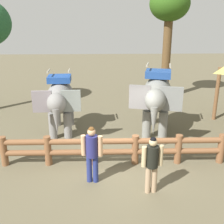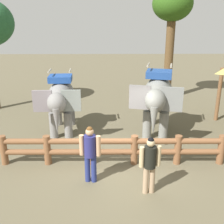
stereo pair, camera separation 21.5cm
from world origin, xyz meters
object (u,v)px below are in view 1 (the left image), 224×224
Objects in this scene: log_fence at (113,148)px; elephant_center at (157,96)px; tourist_man_in_blue at (152,161)px; tree_far_left at (169,10)px; tourist_woman_in_black at (92,151)px; elephant_near_left at (60,99)px.

log_fence is 3.38m from elephant_center.
tree_far_left is (2.49, 9.73, 4.21)m from tourist_man_in_blue.
tourist_woman_in_black is at bearing -125.70° from elephant_center.
tourist_man_in_blue is (1.02, -1.67, 0.41)m from log_fence.
tourist_woman_in_black is (1.46, -3.82, -0.49)m from elephant_near_left.
log_fence is at bearing -113.48° from tree_far_left.
elephant_near_left reaches higher than tourist_woman_in_black.
tourist_man_in_blue is at bearing -58.67° from log_fence.
tree_far_left reaches higher than log_fence.
elephant_near_left is 0.89× the size of elephant_center.
elephant_center reaches higher than tourist_man_in_blue.
tourist_man_in_blue is (3.17, -4.42, -0.53)m from elephant_near_left.
tourist_woman_in_black is at bearing -114.65° from tree_far_left.
log_fence is 4.21× the size of tourist_woman_in_black.
log_fence is at bearing -52.00° from elephant_near_left.
tree_far_left reaches higher than tourist_woman_in_black.
elephant_near_left is at bearing -136.78° from tree_far_left.
elephant_center is (4.07, -0.19, 0.14)m from elephant_near_left.
elephant_near_left is (-2.15, 2.75, 0.94)m from log_fence.
tree_far_left reaches higher than tourist_man_in_blue.
elephant_center is 2.05× the size of tourist_man_in_blue.
elephant_center is 0.55× the size of tree_far_left.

